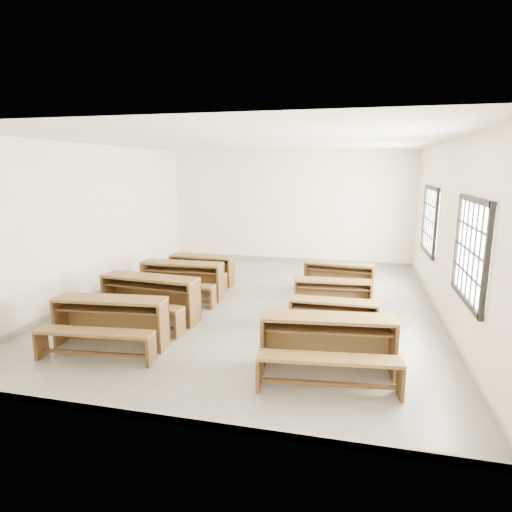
% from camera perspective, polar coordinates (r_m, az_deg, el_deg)
% --- Properties ---
extents(room, '(8.50, 8.50, 3.20)m').
position_cam_1_polar(room, '(8.30, 0.61, 7.73)').
color(room, gray).
rests_on(room, ground).
extents(desk_set_0, '(1.80, 1.06, 0.77)m').
position_cam_1_polar(desk_set_0, '(6.95, -18.96, -7.99)').
color(desk_set_0, brown).
rests_on(desk_set_0, ground).
extents(desk_set_1, '(1.88, 1.09, 0.81)m').
position_cam_1_polar(desk_set_1, '(7.93, -14.10, -5.12)').
color(desk_set_1, brown).
rests_on(desk_set_1, ground).
extents(desk_set_2, '(1.75, 0.94, 0.77)m').
position_cam_1_polar(desk_set_2, '(9.12, -9.92, -2.87)').
color(desk_set_2, brown).
rests_on(desk_set_2, ground).
extents(desk_set_3, '(1.55, 0.85, 0.68)m').
position_cam_1_polar(desk_set_3, '(10.19, -7.35, -1.57)').
color(desk_set_3, brown).
rests_on(desk_set_3, ground).
extents(desk_set_4, '(1.85, 1.10, 0.79)m').
position_cam_1_polar(desk_set_4, '(5.84, 9.50, -11.16)').
color(desk_set_4, brown).
rests_on(desk_set_4, ground).
extents(desk_set_5, '(1.41, 0.74, 0.63)m').
position_cam_1_polar(desk_set_5, '(7.05, 10.28, -7.96)').
color(desk_set_5, brown).
rests_on(desk_set_5, ground).
extents(desk_set_6, '(1.49, 0.84, 0.65)m').
position_cam_1_polar(desk_set_6, '(8.22, 10.14, -5.02)').
color(desk_set_6, brown).
rests_on(desk_set_6, ground).
extents(desk_set_7, '(1.57, 0.94, 0.67)m').
position_cam_1_polar(desk_set_7, '(9.55, 10.92, -2.63)').
color(desk_set_7, brown).
rests_on(desk_set_7, ground).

